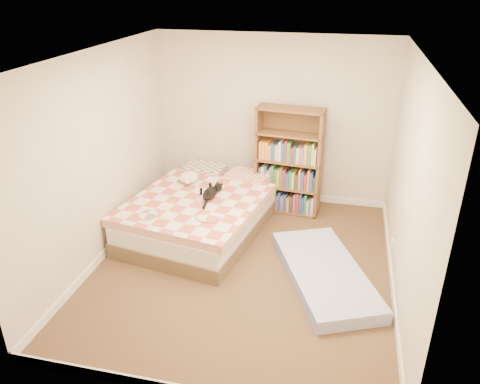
% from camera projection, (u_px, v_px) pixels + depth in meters
% --- Properties ---
extents(room, '(3.51, 4.01, 2.51)m').
position_uv_depth(room, '(244.00, 176.00, 5.20)').
color(room, '#4D3121').
rests_on(room, ground).
extents(bed, '(1.91, 2.44, 0.59)m').
position_uv_depth(bed, '(202.00, 211.00, 6.43)').
color(bed, brown).
rests_on(bed, room).
extents(bookshelf, '(0.98, 0.42, 1.57)m').
position_uv_depth(bookshelf, '(288.00, 174.00, 6.83)').
color(bookshelf, '#543A1C').
rests_on(bookshelf, room).
extents(floor_mattress, '(1.43, 1.94, 0.16)m').
position_uv_depth(floor_mattress, '(325.00, 273.00, 5.43)').
color(floor_mattress, '#7886C9').
rests_on(floor_mattress, room).
extents(black_cat, '(0.28, 0.63, 0.14)m').
position_uv_depth(black_cat, '(211.00, 192.00, 6.22)').
color(black_cat, black).
rests_on(black_cat, bed).
extents(white_dog, '(0.39, 0.40, 0.15)m').
position_uv_depth(white_dog, '(189.00, 178.00, 6.63)').
color(white_dog, white).
rests_on(white_dog, bed).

